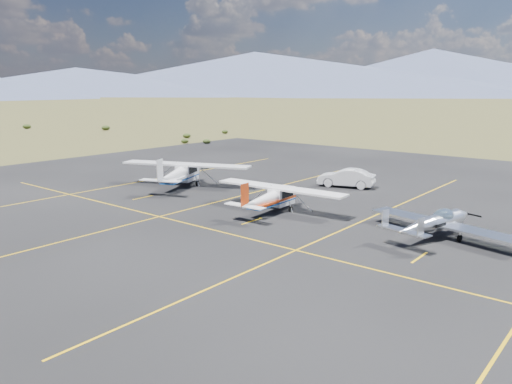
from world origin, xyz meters
TOP-DOWN VIEW (x-y plane):
  - ground at (0.00, 0.00)m, footprint 1600.00×1600.00m
  - apron at (0.00, 7.00)m, footprint 72.00×72.00m
  - aircraft_low_wing at (0.75, -2.94)m, footprint 6.65×9.12m
  - aircraft_cessna at (-0.43, 7.84)m, footprint 5.96×9.95m
  - aircraft_plain at (1.49, 19.12)m, footprint 8.25×11.26m
  - sedan at (10.71, 8.34)m, footprint 2.96×5.07m

SIDE VIEW (x-z plane):
  - ground at x=0.00m, z-range 0.00..0.00m
  - apron at x=0.00m, z-range -0.01..0.01m
  - sedan at x=10.71m, z-range 0.01..1.59m
  - aircraft_low_wing at x=0.75m, z-range -0.04..1.93m
  - aircraft_cessna at x=-0.43m, z-range -0.14..2.38m
  - aircraft_plain at x=1.49m, z-range -0.16..2.76m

